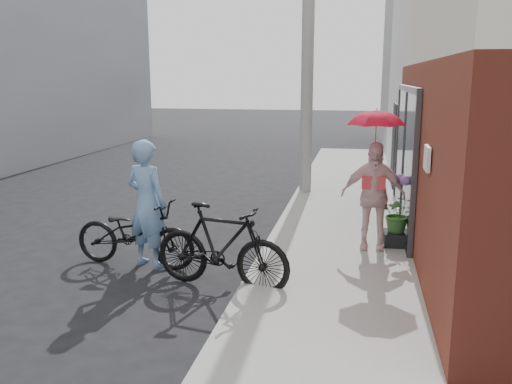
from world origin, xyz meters
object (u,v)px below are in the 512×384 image
(kimono_woman, at_px, (373,196))
(planter, at_px, (397,238))
(utility_pole, at_px, (308,44))
(officer, at_px, (147,204))
(bike_left, at_px, (135,233))
(bike_right, at_px, (222,247))

(kimono_woman, bearing_deg, planter, 27.53)
(utility_pole, distance_m, officer, 6.13)
(officer, height_order, planter, officer)
(officer, xyz_separation_m, bike_left, (-0.20, -0.03, -0.45))
(bike_right, relative_size, kimono_woman, 1.14)
(bike_right, bearing_deg, utility_pole, 6.08)
(bike_left, height_order, planter, bike_left)
(officer, xyz_separation_m, planter, (3.69, 1.37, -0.73))
(utility_pole, height_order, planter, utility_pole)
(utility_pole, bearing_deg, bike_right, -94.82)
(bike_left, relative_size, kimono_woman, 1.13)
(bike_left, height_order, bike_right, bike_right)
(utility_pole, bearing_deg, kimono_woman, -70.27)
(utility_pole, relative_size, kimono_woman, 4.13)
(utility_pole, bearing_deg, bike_left, -110.55)
(bike_right, distance_m, kimono_woman, 2.71)
(officer, bearing_deg, planter, -139.30)
(utility_pole, xyz_separation_m, bike_left, (-1.99, -5.32, -3.00))
(officer, distance_m, bike_left, 0.50)
(kimono_woman, bearing_deg, bike_right, -137.24)
(utility_pole, relative_size, bike_left, 3.65)
(planter, bearing_deg, bike_left, -160.17)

